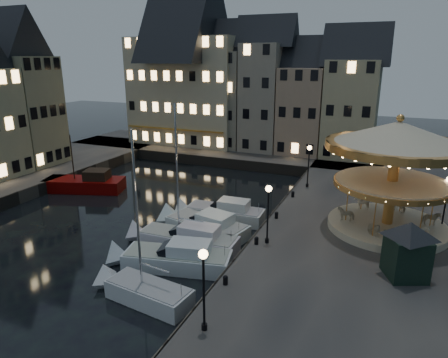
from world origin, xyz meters
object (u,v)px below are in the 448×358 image
at_px(motorboat_b, 172,259).
at_px(motorboat_d, 203,226).
at_px(streetlamp_c, 309,160).
at_px(ticket_kiosk, 409,240).
at_px(bollard_d, 293,194).
at_px(motorboat_c, 183,239).
at_px(motorboat_a, 142,291).
at_px(motorboat_e, 221,213).
at_px(carousel, 396,156).
at_px(bollard_c, 276,215).
at_px(red_fishing_boat, 86,184).
at_px(bollard_b, 256,240).
at_px(streetlamp_d, 447,196).
at_px(bollard_a, 225,279).
at_px(streetlamp_a, 204,279).
at_px(streetlamp_b, 268,206).

xyz_separation_m(motorboat_b, motorboat_d, (-0.46, 5.78, -0.00)).
bearing_deg(streetlamp_c, ticket_kiosk, -59.24).
distance_m(bollard_d, motorboat_c, 12.04).
distance_m(motorboat_a, motorboat_c, 6.96).
xyz_separation_m(motorboat_e, carousel, (13.39, 0.29, 6.31)).
distance_m(bollard_c, motorboat_a, 12.90).
relative_size(streetlamp_c, motorboat_c, 0.37).
relative_size(bollard_c, red_fishing_boat, 0.07).
bearing_deg(motorboat_b, motorboat_a, -85.97).
relative_size(bollard_b, motorboat_d, 0.07).
height_order(bollard_c, motorboat_d, motorboat_d).
xyz_separation_m(streetlamp_d, bollard_d, (-11.90, 3.00, -2.41)).
distance_m(motorboat_a, red_fishing_boat, 22.24).
xyz_separation_m(bollard_a, bollard_c, (0.00, 10.50, 0.00)).
relative_size(streetlamp_d, carousel, 0.43).
xyz_separation_m(streetlamp_d, bollard_a, (-11.90, -13.00, -2.41)).
xyz_separation_m(streetlamp_d, bollard_c, (-11.90, -2.50, -2.41)).
bearing_deg(bollard_a, motorboat_e, 114.70).
distance_m(bollard_a, motorboat_b, 5.63).
relative_size(bollard_c, ticket_kiosk, 0.15).
bearing_deg(streetlamp_d, red_fishing_boat, 179.92).
bearing_deg(bollard_d, streetlamp_a, -88.28).
bearing_deg(bollard_c, streetlamp_b, -82.41).
distance_m(streetlamp_c, bollard_c, 9.34).
distance_m(motorboat_b, motorboat_e, 8.89).
bearing_deg(bollard_d, streetlamp_d, -14.15).
height_order(bollard_c, ticket_kiosk, ticket_kiosk).
xyz_separation_m(bollard_c, motorboat_e, (-5.22, 0.86, -0.96)).
distance_m(streetlamp_a, motorboat_b, 9.18).
relative_size(bollard_d, motorboat_a, 0.06).
bearing_deg(bollard_a, bollard_c, 90.00).
relative_size(bollard_c, motorboat_c, 0.05).
height_order(motorboat_a, motorboat_d, motorboat_a).
xyz_separation_m(streetlamp_a, bollard_d, (-0.60, 20.00, -2.41)).
height_order(bollard_c, motorboat_a, motorboat_a).
distance_m(streetlamp_a, bollard_c, 14.71).
relative_size(red_fishing_boat, ticket_kiosk, 2.22).
distance_m(red_fishing_boat, carousel, 30.39).
xyz_separation_m(motorboat_a, red_fishing_boat, (-16.85, 14.52, 0.17)).
bearing_deg(carousel, bollard_b, -143.02).
distance_m(bollard_a, bollard_c, 10.50).
relative_size(bollard_a, bollard_c, 1.00).
bearing_deg(streetlamp_a, bollard_d, 91.72).
distance_m(bollard_b, motorboat_b, 5.89).
relative_size(motorboat_c, ticket_kiosk, 2.91).
bearing_deg(streetlamp_d, motorboat_d, -164.69).
xyz_separation_m(streetlamp_d, carousel, (-3.73, -1.35, 2.93)).
relative_size(streetlamp_b, bollard_d, 7.32).
bearing_deg(motorboat_a, bollard_d, 74.98).
distance_m(streetlamp_b, streetlamp_c, 13.50).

